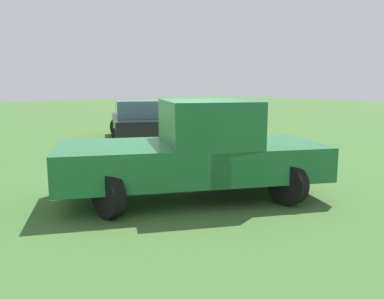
{
  "coord_description": "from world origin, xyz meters",
  "views": [
    {
      "loc": [
        5.67,
        -4.92,
        2.09
      ],
      "look_at": [
        0.44,
        -0.32,
        0.9
      ],
      "focal_mm": 36.7,
      "sensor_mm": 36.0,
      "label": 1
    }
  ],
  "objects": [
    {
      "name": "pickup_truck",
      "position": [
        0.5,
        -0.21,
        0.91
      ],
      "size": [
        3.88,
        5.03,
        1.78
      ],
      "rotation": [
        0.0,
        0.0,
        4.22
      ],
      "color": "black",
      "rests_on": "ground_plane"
    },
    {
      "name": "traffic_cone",
      "position": [
        -1.94,
        3.94,
        0.28
      ],
      "size": [
        0.32,
        0.32,
        0.55
      ],
      "primitive_type": "cone",
      "color": "orange",
      "rests_on": "ground_plane"
    },
    {
      "name": "sedan_near",
      "position": [
        -6.38,
        3.06,
        0.67
      ],
      "size": [
        4.62,
        3.62,
        1.47
      ],
      "rotation": [
        0.0,
        0.0,
        2.64
      ],
      "color": "black",
      "rests_on": "ground_plane"
    },
    {
      "name": "ground_plane",
      "position": [
        0.0,
        0.0,
        0.0
      ],
      "size": [
        80.0,
        80.0,
        0.0
      ],
      "primitive_type": "plane",
      "color": "#3D662D"
    }
  ]
}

